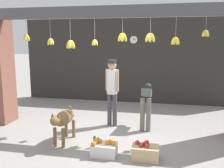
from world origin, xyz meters
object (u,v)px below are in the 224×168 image
(dog, at_px, (63,119))
(water_bottle, at_px, (95,142))
(fruit_crate_oranges, at_px, (104,149))
(wall_clock, at_px, (134,40))
(worker_stooping, at_px, (146,101))
(shopkeeper, at_px, (112,88))
(fruit_crate_apples, at_px, (145,152))

(dog, bearing_deg, water_bottle, 82.06)
(fruit_crate_oranges, height_order, wall_clock, wall_clock)
(fruit_crate_oranges, bearing_deg, worker_stooping, 68.24)
(fruit_crate_oranges, height_order, water_bottle, fruit_crate_oranges)
(shopkeeper, relative_size, fruit_crate_apples, 3.41)
(shopkeeper, bearing_deg, fruit_crate_oranges, 107.68)
(fruit_crate_apples, distance_m, wall_clock, 4.62)
(worker_stooping, bearing_deg, dog, -142.24)
(dog, height_order, fruit_crate_oranges, dog)
(shopkeeper, xyz_separation_m, fruit_crate_apples, (0.94, -1.65, -0.83))
(fruit_crate_oranges, xyz_separation_m, wall_clock, (0.04, 4.12, 1.99))
(fruit_crate_apples, bearing_deg, wall_clock, 99.86)
(fruit_crate_apples, bearing_deg, shopkeeper, 119.64)
(dog, relative_size, shopkeeper, 0.64)
(dog, xyz_separation_m, shopkeeper, (0.77, 1.24, 0.46))
(shopkeeper, distance_m, worker_stooping, 0.89)
(shopkeeper, xyz_separation_m, worker_stooping, (0.84, -0.02, -0.28))
(dog, height_order, fruit_crate_apples, dog)
(dog, height_order, wall_clock, wall_clock)
(worker_stooping, height_order, fruit_crate_apples, worker_stooping)
(fruit_crate_apples, height_order, water_bottle, fruit_crate_apples)
(worker_stooping, relative_size, fruit_crate_oranges, 2.26)
(dog, relative_size, worker_stooping, 1.02)
(shopkeeper, height_order, wall_clock, wall_clock)
(fruit_crate_apples, bearing_deg, worker_stooping, 93.47)
(worker_stooping, relative_size, fruit_crate_apples, 2.15)
(fruit_crate_apples, distance_m, water_bottle, 1.06)
(shopkeeper, bearing_deg, dog, 69.48)
(fruit_crate_apples, bearing_deg, water_bottle, 163.88)
(shopkeeper, bearing_deg, worker_stooping, -169.87)
(shopkeeper, distance_m, fruit_crate_oranges, 1.87)
(worker_stooping, distance_m, water_bottle, 1.72)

